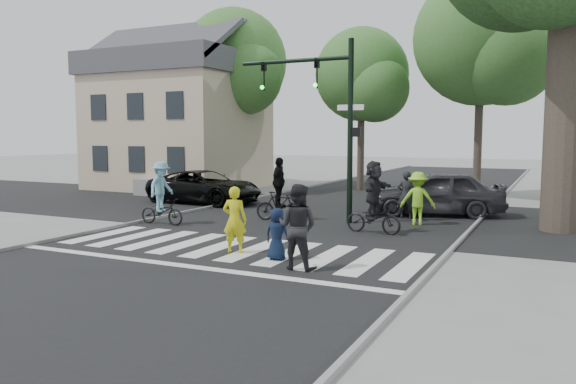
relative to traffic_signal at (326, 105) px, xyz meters
name	(u,v)px	position (x,y,z in m)	size (l,w,h in m)	color
ground	(215,256)	(-0.35, -6.20, -3.90)	(120.00, 120.00, 0.00)	gray
road_stem	(301,226)	(-0.35, -1.20, -3.90)	(10.00, 70.00, 0.01)	black
road_cross	(335,214)	(-0.35, 1.80, -3.89)	(70.00, 10.00, 0.01)	black
curb_left	(174,214)	(-5.40, -1.20, -3.85)	(0.10, 70.00, 0.10)	gray
curb_right	(464,237)	(4.70, -1.20, -3.85)	(0.10, 70.00, 0.10)	gray
crosswalk	(230,250)	(-0.35, -5.54, -3.89)	(10.00, 3.85, 0.01)	silver
traffic_signal	(326,105)	(0.00, 0.00, 0.00)	(4.45, 0.29, 6.00)	black
bg_tree_0	(168,80)	(-14.09, 9.80, 2.24)	(5.46, 5.20, 8.97)	brown
bg_tree_1	(236,66)	(-9.06, 9.28, 2.75)	(6.09, 5.80, 9.80)	brown
bg_tree_2	(365,78)	(-2.11, 10.42, 1.88)	(5.04, 4.80, 8.40)	brown
bg_tree_3	(488,43)	(3.95, 9.07, 3.04)	(6.30, 6.00, 10.20)	brown
house	(179,118)	(-11.85, 7.78, -0.10)	(8.40, 8.10, 8.82)	#B9A98B
pedestrian_woman	(235,220)	(-0.10, -5.70, -3.07)	(0.61, 0.40, 1.66)	#CFCA16
pedestrian_child	(277,234)	(1.20, -5.94, -3.29)	(0.60, 0.39, 1.23)	black
pedestrian_adult	(297,227)	(2.00, -6.54, -2.97)	(0.91, 0.71, 1.87)	black
cyclist_left	(162,197)	(-4.54, -2.97, -3.01)	(1.63, 1.06, 2.06)	black
cyclist_mid	(279,195)	(-1.46, -0.61, -3.01)	(1.70, 1.05, 2.16)	black
cyclist_right	(374,201)	(2.15, -1.52, -2.94)	(1.76, 1.63, 2.16)	black
car_suv	(205,187)	(-6.55, 2.43, -3.20)	(2.32, 5.04, 1.40)	black
car_grey	(437,193)	(3.07, 3.10, -3.09)	(1.92, 4.76, 1.62)	#35343A
bystander_hivis	(418,199)	(2.96, 0.60, -3.04)	(1.11, 0.64, 1.73)	#90DB29
bystander_dark	(406,195)	(2.28, 1.80, -3.07)	(0.61, 0.40, 1.67)	black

